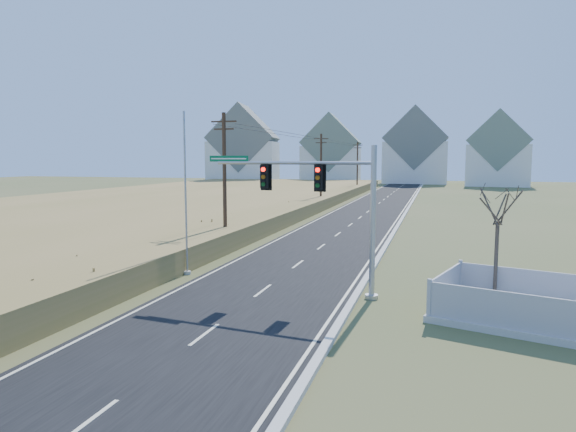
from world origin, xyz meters
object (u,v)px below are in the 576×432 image
object	(u,v)px
open_sign	(452,311)
flagpole	(186,210)
fence_enclosure	(532,314)
bare_tree	(499,203)
traffic_signal_mast	(331,202)

from	to	relation	value
open_sign	flagpole	size ratio (longest dim) A/B	0.08
open_sign	fence_enclosure	bearing A→B (deg)	6.66
flagpole	bare_tree	world-z (taller)	flagpole
traffic_signal_mast	open_sign	world-z (taller)	traffic_signal_mast
flagpole	bare_tree	distance (m)	14.70
fence_enclosure	open_sign	size ratio (longest dim) A/B	11.13
fence_enclosure	open_sign	world-z (taller)	fence_enclosure
fence_enclosure	flagpole	xyz separation A→B (m)	(-15.67, 3.52, 3.01)
fence_enclosure	bare_tree	xyz separation A→B (m)	(-1.05, 2.21, 3.84)
fence_enclosure	open_sign	distance (m)	2.88
bare_tree	traffic_signal_mast	bearing A→B (deg)	-175.66
flagpole	traffic_signal_mast	bearing A→B (deg)	-13.05
flagpole	bare_tree	size ratio (longest dim) A/B	1.62
traffic_signal_mast	fence_enclosure	bearing A→B (deg)	-5.37
traffic_signal_mast	open_sign	xyz separation A→B (m)	(5.02, -2.43, -3.68)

